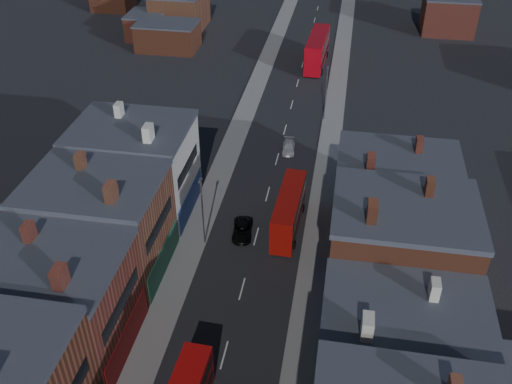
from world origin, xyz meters
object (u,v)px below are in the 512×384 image
at_px(car_2, 242,230).
at_px(car_3, 289,147).
at_px(bus_1, 289,211).
at_px(bus_2, 317,50).

xyz_separation_m(car_2, car_3, (2.73, 18.33, -0.04)).
distance_m(bus_1, car_3, 16.59).
relative_size(car_2, car_3, 1.12).
distance_m(bus_2, car_2, 48.05).
relative_size(bus_1, bus_2, 0.82).
xyz_separation_m(bus_1, car_2, (-4.72, -1.96, -1.77)).
bearing_deg(car_3, bus_1, -87.61).
height_order(bus_2, car_2, bus_2).
bearing_deg(bus_2, bus_1, -86.38).
bearing_deg(car_3, bus_2, 83.17).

